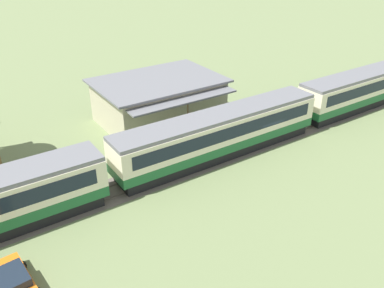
% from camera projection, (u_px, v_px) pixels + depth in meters
% --- Properties ---
extents(ground_plane, '(600.00, 600.00, 0.00)m').
position_uv_depth(ground_plane, '(263.00, 143.00, 37.77)').
color(ground_plane, '#707F51').
extents(passenger_train, '(82.26, 3.15, 4.01)m').
position_uv_depth(passenger_train, '(110.00, 167.00, 29.77)').
color(passenger_train, '#1E6033').
rests_on(passenger_train, ground_plane).
extents(railway_track, '(136.07, 3.60, 0.04)m').
position_uv_depth(railway_track, '(77.00, 204.00, 29.46)').
color(railway_track, '#665B51').
rests_on(railway_track, ground_plane).
extents(station_building, '(12.36, 9.89, 4.39)m').
position_uv_depth(station_building, '(159.00, 100.00, 41.13)').
color(station_building, '#BCB293').
rests_on(station_building, ground_plane).
extents(parked_car_orange, '(2.40, 4.16, 1.31)m').
position_uv_depth(parked_car_orange, '(13.00, 282.00, 22.17)').
color(parked_car_orange, orange).
rests_on(parked_car_orange, ground_plane).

